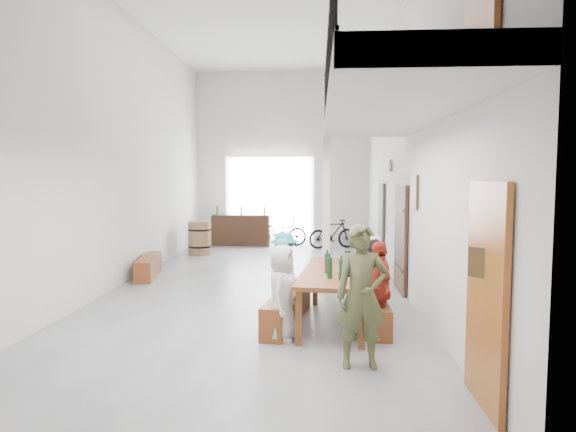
# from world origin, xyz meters

# --- Properties ---
(floor) EXTENTS (12.00, 12.00, 0.00)m
(floor) POSITION_xyz_m (0.00, 0.00, 0.00)
(floor) COLOR #606062
(floor) RESTS_ON ground
(room_walls) EXTENTS (12.00, 12.00, 12.00)m
(room_walls) POSITION_xyz_m (0.00, 0.00, 3.55)
(room_walls) COLOR silver
(room_walls) RESTS_ON ground
(gateway_portal) EXTENTS (2.80, 0.08, 2.80)m
(gateway_portal) POSITION_xyz_m (-0.40, 5.94, 1.40)
(gateway_portal) COLOR white
(gateway_portal) RESTS_ON ground
(right_wall_decor) EXTENTS (0.07, 8.28, 5.07)m
(right_wall_decor) POSITION_xyz_m (2.70, -1.87, 1.74)
(right_wall_decor) COLOR #904C19
(right_wall_decor) RESTS_ON ground
(balcony) EXTENTS (1.52, 5.62, 4.00)m
(balcony) POSITION_xyz_m (1.98, -3.13, 2.96)
(balcony) COLOR silver
(balcony) RESTS_ON ground
(tasting_table) EXTENTS (1.17, 2.39, 0.79)m
(tasting_table) POSITION_xyz_m (1.40, -2.44, 0.71)
(tasting_table) COLOR brown
(tasting_table) RESTS_ON ground
(bench_inner) EXTENTS (0.64, 1.98, 0.45)m
(bench_inner) POSITION_xyz_m (0.71, -2.41, 0.23)
(bench_inner) COLOR brown
(bench_inner) RESTS_ON ground
(bench_wall) EXTENTS (0.24, 1.78, 0.41)m
(bench_wall) POSITION_xyz_m (2.01, -2.37, 0.20)
(bench_wall) COLOR brown
(bench_wall) RESTS_ON ground
(tableware) EXTENTS (0.46, 1.18, 0.35)m
(tableware) POSITION_xyz_m (1.40, -2.83, 0.93)
(tableware) COLOR #113318
(tableware) RESTS_ON tasting_table
(side_bench) EXTENTS (0.61, 1.60, 0.44)m
(side_bench) POSITION_xyz_m (-2.50, 0.68, 0.22)
(side_bench) COLOR brown
(side_bench) RESTS_ON ground
(oak_barrel) EXTENTS (0.64, 0.64, 0.94)m
(oak_barrel) POSITION_xyz_m (-2.13, 3.72, 0.47)
(oak_barrel) COLOR olive
(oak_barrel) RESTS_ON ground
(serving_counter) EXTENTS (1.82, 0.51, 0.96)m
(serving_counter) POSITION_xyz_m (-1.28, 5.65, 0.48)
(serving_counter) COLOR #372114
(serving_counter) RESTS_ON ground
(counter_bottles) EXTENTS (1.58, 0.15, 0.28)m
(counter_bottles) POSITION_xyz_m (-1.28, 5.65, 1.10)
(counter_bottles) COLOR #113318
(counter_bottles) RESTS_ON serving_counter
(guest_left_a) EXTENTS (0.50, 0.67, 1.26)m
(guest_left_a) POSITION_xyz_m (0.68, -3.18, 0.63)
(guest_left_a) COLOR silver
(guest_left_a) RESTS_ON ground
(guest_left_b) EXTENTS (0.38, 0.51, 1.27)m
(guest_left_b) POSITION_xyz_m (0.68, -2.62, 0.63)
(guest_left_b) COLOR teal
(guest_left_b) RESTS_ON ground
(guest_left_c) EXTENTS (0.60, 0.67, 1.12)m
(guest_left_c) POSITION_xyz_m (0.65, -2.12, 0.56)
(guest_left_c) COLOR silver
(guest_left_c) RESTS_ON ground
(guest_left_d) EXTENTS (0.71, 0.91, 1.24)m
(guest_left_d) POSITION_xyz_m (0.59, -1.48, 0.62)
(guest_left_d) COLOR teal
(guest_left_d) RESTS_ON ground
(guest_right_a) EXTENTS (0.46, 0.80, 1.29)m
(guest_right_a) POSITION_xyz_m (1.97, -2.94, 0.65)
(guest_right_a) COLOR #9E291B
(guest_right_a) RESTS_ON ground
(guest_right_b) EXTENTS (0.58, 1.20, 1.24)m
(guest_right_b) POSITION_xyz_m (1.96, -2.28, 0.62)
(guest_right_b) COLOR black
(guest_right_b) RESTS_ON ground
(guest_right_c) EXTENTS (0.40, 0.62, 1.26)m
(guest_right_c) POSITION_xyz_m (1.99, -1.74, 0.63)
(guest_right_c) COLOR silver
(guest_right_c) RESTS_ON ground
(host_standing) EXTENTS (0.62, 0.44, 1.62)m
(host_standing) POSITION_xyz_m (1.64, -4.03, 0.81)
(host_standing) COLOR #454C2A
(host_standing) RESTS_ON ground
(potted_plant) EXTENTS (0.41, 0.36, 0.45)m
(potted_plant) POSITION_xyz_m (2.45, 0.97, 0.23)
(potted_plant) COLOR #1D481D
(potted_plant) RESTS_ON ground
(bicycle_near) EXTENTS (1.75, 0.78, 0.89)m
(bicycle_near) POSITION_xyz_m (-0.07, 5.58, 0.45)
(bicycle_near) COLOR black
(bicycle_near) RESTS_ON ground
(bicycle_far) EXTENTS (1.58, 0.90, 0.91)m
(bicycle_far) POSITION_xyz_m (1.60, 5.13, 0.46)
(bicycle_far) COLOR black
(bicycle_far) RESTS_ON ground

